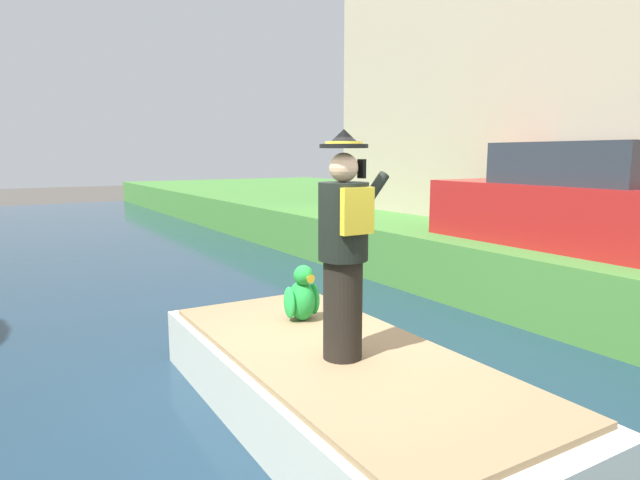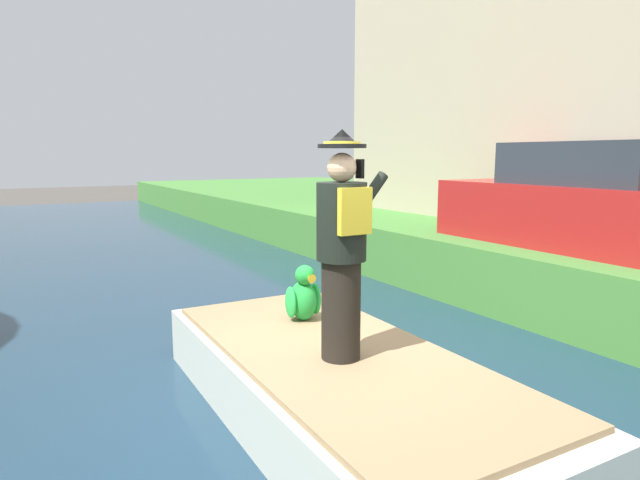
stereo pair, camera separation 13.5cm
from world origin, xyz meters
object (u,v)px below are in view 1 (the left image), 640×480
Objects in this scene: boat at (340,385)px; parrot_plush at (302,296)px; person_pirate at (344,247)px; parked_car_red at (570,203)px.

boat is 1.10m from parrot_plush.
parrot_plush reaches higher than boat.
parked_car_red is (4.89, 1.31, 0.03)m from person_pirate.
parrot_plush is 0.14× the size of parked_car_red.
parked_car_red is (4.67, 0.24, 0.71)m from parrot_plush.
person_pirate reaches higher than parrot_plush.
parrot_plush is at bearing -177.11° from parked_car_red.
parrot_plush is (0.16, 0.93, 0.55)m from boat.
person_pirate is 0.46× the size of parked_car_red.
boat is at bearing -99.99° from parrot_plush.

